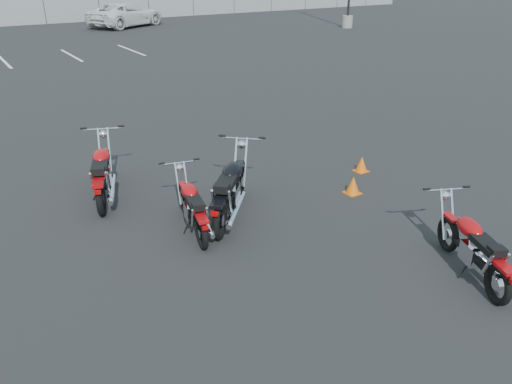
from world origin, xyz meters
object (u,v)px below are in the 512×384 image
motorcycle_rear_red (474,248)px  motorcycle_second_black (231,190)px  white_van (125,8)px  motorcycle_front_red (103,173)px  motorcycle_third_red (193,207)px

motorcycle_rear_red → motorcycle_second_black: bearing=120.1°
motorcycle_second_black → white_van: (8.35, 28.97, 0.75)m
motorcycle_second_black → motorcycle_rear_red: size_ratio=1.05×
white_van → motorcycle_front_red: bearing=131.0°
motorcycle_third_red → white_van: white_van is taller
motorcycle_second_black → motorcycle_front_red: bearing=129.3°
motorcycle_second_black → motorcycle_third_red: 0.78m
motorcycle_third_red → white_van: 30.46m
motorcycle_front_red → white_van: (9.98, 26.98, 0.77)m
motorcycle_third_red → motorcycle_rear_red: bearing=-50.5°
motorcycle_rear_red → motorcycle_front_red: bearing=123.7°
motorcycle_front_red → motorcycle_second_black: bearing=-50.7°
motorcycle_front_red → motorcycle_third_red: 2.24m
motorcycle_third_red → white_van: size_ratio=0.28×
motorcycle_second_black → motorcycle_third_red: motorcycle_second_black is taller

